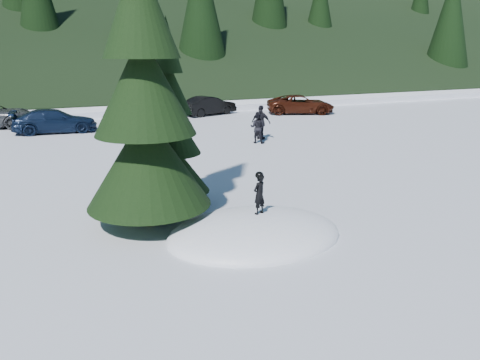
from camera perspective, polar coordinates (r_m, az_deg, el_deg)
name	(u,v)px	position (r m, az deg, el deg)	size (l,w,h in m)	color
ground	(255,235)	(11.80, 1.80, -6.74)	(200.00, 200.00, 0.00)	white
snow_mound	(255,235)	(11.80, 1.80, -6.74)	(4.48, 3.52, 0.96)	white
spruce_tall	(144,98)	(11.95, -11.60, 9.72)	(3.20, 3.20, 8.60)	#2F1F0F
spruce_short	(170,135)	(13.70, -8.49, 5.48)	(2.20, 2.20, 5.37)	#2F1F0F
child_skier	(259,194)	(11.71, 2.35, -1.75)	(0.37, 0.25, 1.02)	black
adult_0	(258,127)	(22.95, 2.16, 6.42)	(0.75, 0.58, 1.53)	black
adult_1	(261,123)	(23.86, 2.57, 7.02)	(1.02, 0.42, 1.73)	black
car_3	(55,121)	(27.76, -21.65, 6.70)	(1.80, 4.42, 1.28)	#0E1A33
car_4	(141,114)	(29.11, -12.01, 7.89)	(1.57, 3.90, 1.33)	#9899A0
car_5	(209,106)	(32.82, -3.81, 9.04)	(1.38, 3.95, 1.30)	black
car_6	(301,104)	(33.71, 7.39, 9.14)	(2.18, 4.72, 1.31)	#38140A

